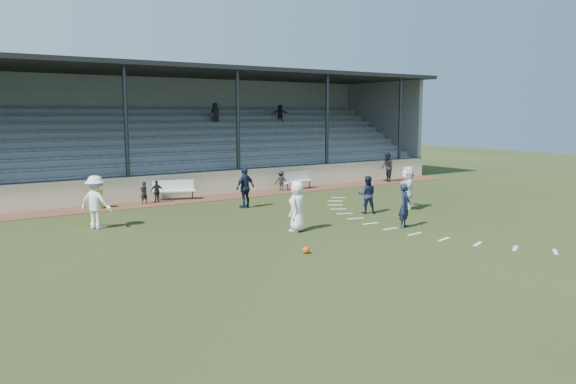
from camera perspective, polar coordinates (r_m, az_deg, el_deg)
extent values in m
plane|color=#273214|center=(19.11, 4.23, -4.73)|extent=(90.00, 90.00, 0.00)
cube|color=#532E21|center=(27.96, -9.25, -0.72)|extent=(34.00, 2.00, 0.02)
cube|color=beige|center=(28.82, -10.16, 0.71)|extent=(34.00, 0.18, 1.20)
cube|color=silver|center=(27.77, -11.42, 0.09)|extent=(2.02, 1.04, 0.06)
cube|color=silver|center=(27.94, -11.61, 0.65)|extent=(1.91, 0.72, 0.54)
cylinder|color=#292C30|center=(27.76, -13.15, -0.45)|extent=(0.06, 0.06, 0.40)
cylinder|color=#292C30|center=(27.86, -9.66, -0.32)|extent=(0.06, 0.06, 0.40)
cube|color=silver|center=(31.07, 1.10, 1.08)|extent=(2.04, 0.68, 0.06)
cube|color=silver|center=(31.22, 0.87, 1.58)|extent=(1.99, 0.35, 0.54)
cylinder|color=#292C30|center=(30.52, -0.06, 0.52)|extent=(0.06, 0.06, 0.40)
cylinder|color=#292C30|center=(31.68, 2.21, 0.79)|extent=(0.06, 0.06, 0.40)
cylinder|color=gold|center=(26.23, -18.88, -0.65)|extent=(0.54, 0.54, 0.86)
sphere|color=#C24A0B|center=(17.05, 1.84, -5.91)|extent=(0.22, 0.22, 0.22)
imported|color=white|center=(20.06, 0.95, -1.46)|extent=(1.06, 0.95, 1.81)
imported|color=#131B34|center=(21.16, 11.78, -1.36)|extent=(0.71, 0.62, 1.65)
imported|color=#131B34|center=(23.90, 8.03, -0.27)|extent=(0.98, 0.94, 1.59)
imported|color=white|center=(21.68, -18.93, -0.99)|extent=(1.36, 1.44, 1.96)
imported|color=#131B34|center=(25.09, -4.37, 0.45)|extent=(1.15, 0.72, 1.83)
imported|color=white|center=(25.23, 12.06, 0.44)|extent=(1.61, 1.69, 1.91)
imported|color=black|center=(34.99, 10.04, 2.50)|extent=(0.95, 1.05, 1.79)
imported|color=black|center=(26.90, -14.44, -0.05)|extent=(0.44, 0.35, 1.05)
imported|color=black|center=(27.14, -13.17, 0.06)|extent=(0.64, 0.32, 1.05)
imported|color=black|center=(30.54, -0.71, 1.16)|extent=(0.79, 0.61, 1.07)
cube|color=gray|center=(29.32, -10.60, 0.82)|extent=(34.00, 0.80, 1.20)
cube|color=gray|center=(29.34, -10.71, 2.10)|extent=(33.00, 0.28, 0.10)
cube|color=gray|center=(30.03, -11.22, 1.36)|extent=(34.00, 0.80, 1.60)
cube|color=gray|center=(30.03, -11.34, 2.99)|extent=(33.00, 0.28, 0.10)
cube|color=gray|center=(30.74, -11.82, 1.87)|extent=(34.00, 0.80, 2.00)
cube|color=gray|center=(30.74, -11.94, 3.83)|extent=(33.00, 0.28, 0.10)
cube|color=gray|center=(31.46, -12.38, 2.36)|extent=(34.00, 0.80, 2.40)
cube|color=gray|center=(31.46, -12.52, 4.64)|extent=(33.00, 0.28, 0.10)
cube|color=gray|center=(32.18, -12.93, 2.82)|extent=(34.00, 0.80, 2.80)
cube|color=gray|center=(32.18, -13.07, 5.40)|extent=(33.00, 0.28, 0.10)
cube|color=gray|center=(32.91, -13.44, 3.27)|extent=(34.00, 0.80, 3.20)
cube|color=gray|center=(32.91, -13.60, 6.14)|extent=(33.00, 0.28, 0.10)
cube|color=gray|center=(33.64, -13.94, 3.69)|extent=(34.00, 0.80, 3.60)
cube|color=gray|center=(33.65, -14.11, 6.84)|extent=(33.00, 0.28, 0.10)
cube|color=gray|center=(34.38, -14.42, 4.10)|extent=(34.00, 0.80, 4.00)
cube|color=gray|center=(34.40, -14.59, 7.51)|extent=(33.00, 0.28, 0.10)
cube|color=gray|center=(35.12, -14.87, 4.49)|extent=(34.00, 0.80, 4.40)
cube|color=gray|center=(35.15, -15.06, 8.15)|extent=(33.00, 0.28, 0.10)
cube|color=gray|center=(35.64, -15.25, 6.13)|extent=(34.00, 0.40, 6.40)
cube|color=gray|center=(41.42, 9.29, 6.54)|extent=(0.30, 7.80, 6.40)
cube|color=black|center=(32.04, -13.15, 11.93)|extent=(34.60, 9.00, 0.22)
cylinder|color=#292C30|center=(27.63, -16.10, 5.73)|extent=(0.20, 0.20, 6.50)
cylinder|color=#292C30|center=(30.04, -5.10, 6.17)|extent=(0.20, 0.20, 6.50)
cylinder|color=#292C30|center=(33.37, 3.99, 6.37)|extent=(0.20, 0.20, 6.50)
cylinder|color=#292C30|center=(37.37, 11.29, 6.41)|extent=(0.20, 0.20, 6.50)
cylinder|color=#292C30|center=(28.75, -10.19, 1.99)|extent=(34.00, 0.05, 0.05)
imported|color=black|center=(35.33, -7.42, 8.00)|extent=(0.63, 0.43, 1.26)
imported|color=black|center=(37.75, -0.80, 8.01)|extent=(1.15, 0.68, 1.18)
cube|color=silver|center=(28.25, 5.14, -0.56)|extent=(0.54, 0.61, 0.01)
cube|color=silver|center=(27.13, 4.84, -0.91)|extent=(0.59, 0.56, 0.01)
cube|color=silver|center=(26.01, 4.82, -1.30)|extent=(0.64, 0.51, 0.01)
cube|color=silver|center=(24.89, 5.13, -1.73)|extent=(0.67, 0.44, 0.01)
cube|color=silver|center=(23.80, 5.81, -2.19)|extent=(0.70, 0.37, 0.01)
cube|color=silver|center=(22.77, 6.89, -2.67)|extent=(0.71, 0.29, 0.01)
cube|color=silver|center=(21.81, 8.40, -3.18)|extent=(0.71, 0.21, 0.01)
cube|color=silver|center=(20.96, 10.36, -3.68)|extent=(0.70, 0.12, 0.01)
cube|color=silver|center=(20.23, 12.77, -4.18)|extent=(0.71, 0.21, 0.01)
cube|color=silver|center=(19.67, 15.58, -4.63)|extent=(0.71, 0.29, 0.01)
cube|color=silver|center=(19.28, 18.72, -5.01)|extent=(0.70, 0.37, 0.01)
cube|color=silver|center=(19.08, 22.08, -5.31)|extent=(0.67, 0.44, 0.01)
cube|color=silver|center=(19.10, 25.51, -5.50)|extent=(0.64, 0.51, 0.01)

